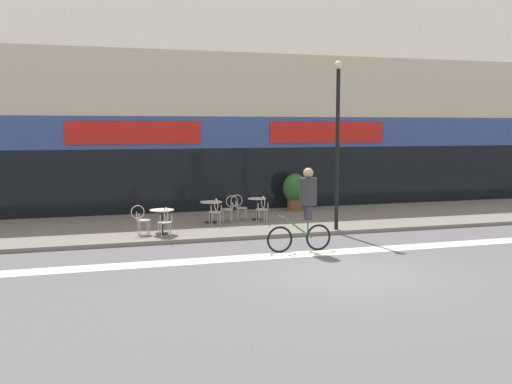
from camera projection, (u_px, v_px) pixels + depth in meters
The scene contains 16 objects.
ground_plane at pixel (349, 272), 13.74m from camera, with size 120.00×120.00×0.00m, color #5B5B60.
sidewalk_slab at pixel (257, 222), 20.62m from camera, with size 40.00×5.50×0.12m, color slate.
storefront_facade at pixel (223, 133), 24.78m from camera, with size 40.00×4.06×6.15m.
bike_lane_stripe at pixel (313, 253), 15.79m from camera, with size 36.00×0.70×0.01m, color silver.
bistro_table_0 at pixel (162, 216), 17.97m from camera, with size 0.73×0.73×0.74m.
bistro_table_1 at pixel (211, 208), 20.08m from camera, with size 0.75×0.75×0.71m.
bistro_table_2 at pixel (257, 205), 20.71m from camera, with size 0.64×0.64×0.75m.
cafe_chair_0_near at pixel (165, 220), 17.38m from camera, with size 0.44×0.60×0.90m.
cafe_chair_0_side at pixel (141, 218), 17.79m from camera, with size 0.59×0.43×0.90m.
cafe_chair_1_near at pixel (215, 210), 19.48m from camera, with size 0.42×0.58×0.90m.
cafe_chair_1_side at pixel (229, 207), 20.25m from camera, with size 0.59×0.44×0.90m.
cafe_chair_2_near at pixel (262, 207), 20.12m from camera, with size 0.41×0.58×0.90m.
cafe_chair_2_side at pixel (239, 206), 20.54m from camera, with size 0.59×0.44×0.90m.
planter_pot at pixel (295, 190), 23.03m from camera, with size 0.93×0.93×1.42m.
lamp_post at pixel (338, 133), 18.48m from camera, with size 0.26×0.26×5.22m.
cyclist_0 at pixel (306, 203), 15.95m from camera, with size 1.82×0.48×2.25m.
Camera 1 is at (-5.97, -12.25, 3.33)m, focal length 42.00 mm.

